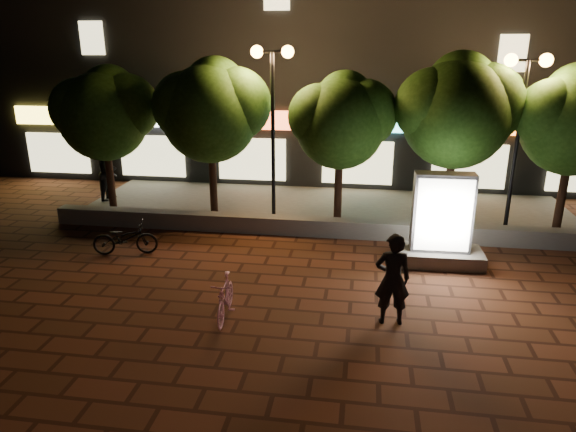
% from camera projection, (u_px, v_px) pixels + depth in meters
% --- Properties ---
extents(ground, '(80.00, 80.00, 0.00)m').
position_uv_depth(ground, '(300.00, 298.00, 11.35)').
color(ground, '#562A1B').
rests_on(ground, ground).
extents(retaining_wall, '(16.00, 0.45, 0.50)m').
position_uv_depth(retaining_wall, '(317.00, 227.00, 15.02)').
color(retaining_wall, slate).
rests_on(retaining_wall, ground).
extents(sidewalk, '(16.00, 5.00, 0.08)m').
position_uv_depth(sidewalk, '(324.00, 208.00, 17.44)').
color(sidewalk, slate).
rests_on(sidewalk, ground).
extents(building_block, '(28.00, 8.12, 11.30)m').
position_uv_depth(building_block, '(340.00, 51.00, 21.96)').
color(building_block, black).
rests_on(building_block, ground).
extents(tree_far_left, '(3.36, 2.80, 4.63)m').
position_uv_depth(tree_far_left, '(105.00, 110.00, 16.42)').
color(tree_far_left, black).
rests_on(tree_far_left, sidewalk).
extents(tree_left, '(3.60, 3.00, 4.89)m').
position_uv_depth(tree_left, '(212.00, 107.00, 15.88)').
color(tree_left, black).
rests_on(tree_left, sidewalk).
extents(tree_mid, '(3.24, 2.70, 4.50)m').
position_uv_depth(tree_mid, '(342.00, 117.00, 15.38)').
color(tree_mid, black).
rests_on(tree_mid, sidewalk).
extents(tree_right, '(3.72, 3.10, 5.07)m').
position_uv_depth(tree_right, '(459.00, 107.00, 14.80)').
color(tree_right, black).
rests_on(tree_right, sidewalk).
extents(street_lamp_left, '(1.26, 0.36, 5.18)m').
position_uv_depth(street_lamp_left, '(273.00, 89.00, 15.17)').
color(street_lamp_left, black).
rests_on(street_lamp_left, sidewalk).
extents(street_lamp_right, '(1.26, 0.36, 4.98)m').
position_uv_depth(street_lamp_right, '(523.00, 98.00, 14.22)').
color(street_lamp_right, black).
rests_on(street_lamp_right, sidewalk).
extents(ad_kiosk, '(2.19, 1.13, 2.35)m').
position_uv_depth(ad_kiosk, '(441.00, 228.00, 12.87)').
color(ad_kiosk, slate).
rests_on(ad_kiosk, ground).
extents(scooter_pink, '(0.51, 1.50, 0.89)m').
position_uv_depth(scooter_pink, '(225.00, 297.00, 10.43)').
color(scooter_pink, pink).
rests_on(scooter_pink, ground).
extents(rider, '(0.73, 0.52, 1.89)m').
position_uv_depth(rider, '(392.00, 279.00, 10.07)').
color(rider, black).
rests_on(rider, ground).
extents(scooter_parked, '(1.77, 0.98, 0.88)m').
position_uv_depth(scooter_parked, '(125.00, 238.00, 13.61)').
color(scooter_parked, black).
rests_on(scooter_parked, ground).
extents(pedestrian, '(0.72, 0.92, 1.89)m').
position_uv_depth(pedestrian, '(109.00, 173.00, 17.99)').
color(pedestrian, black).
rests_on(pedestrian, sidewalk).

